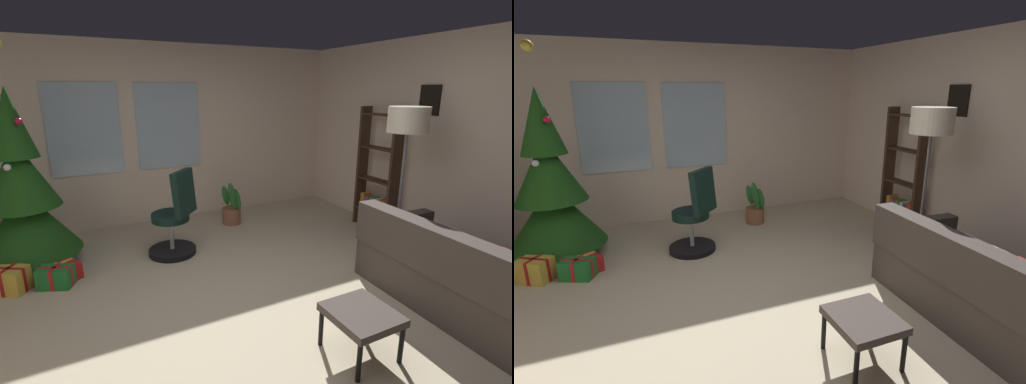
# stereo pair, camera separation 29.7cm
# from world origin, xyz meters

# --- Properties ---
(ground_plane) EXTENTS (5.54, 5.65, 0.10)m
(ground_plane) POSITION_xyz_m (0.00, 0.00, -0.05)
(ground_plane) COLOR #C2B294
(wall_back_with_windows) EXTENTS (5.54, 0.12, 2.54)m
(wall_back_with_windows) POSITION_xyz_m (-0.02, 2.87, 1.27)
(wall_back_with_windows) COLOR beige
(wall_back_with_windows) RESTS_ON ground_plane
(wall_right_with_frames) EXTENTS (0.12, 5.65, 2.54)m
(wall_right_with_frames) POSITION_xyz_m (2.82, -0.00, 1.27)
(wall_right_with_frames) COLOR beige
(wall_right_with_frames) RESTS_ON ground_plane
(couch) EXTENTS (1.75, 1.86, 0.80)m
(couch) POSITION_xyz_m (1.99, -0.85, 0.27)
(couch) COLOR #453B35
(couch) RESTS_ON ground_plane
(footstool) EXTENTS (0.45, 0.48, 0.36)m
(footstool) POSITION_xyz_m (0.57, -0.80, 0.31)
(footstool) COLOR #453B35
(footstool) RESTS_ON ground_plane
(holiday_tree) EXTENTS (1.04, 1.04, 2.39)m
(holiday_tree) POSITION_xyz_m (-1.68, 1.95, 0.80)
(holiday_tree) COLOR #4C331E
(holiday_tree) RESTS_ON ground_plane
(gift_box_red) EXTENTS (0.45, 0.45, 0.18)m
(gift_box_red) POSITION_xyz_m (-1.42, 1.45, 0.09)
(gift_box_red) COLOR red
(gift_box_red) RESTS_ON ground_plane
(gift_box_green) EXTENTS (0.37, 0.31, 0.21)m
(gift_box_green) POSITION_xyz_m (-1.45, 1.32, 0.10)
(gift_box_green) COLOR #1E722D
(gift_box_green) RESTS_ON ground_plane
(gift_box_gold) EXTENTS (0.38, 0.35, 0.25)m
(gift_box_gold) POSITION_xyz_m (-1.84, 1.42, 0.12)
(gift_box_gold) COLOR gold
(gift_box_gold) RESTS_ON ground_plane
(office_chair) EXTENTS (0.60, 0.60, 1.03)m
(office_chair) POSITION_xyz_m (-0.17, 1.52, 0.40)
(office_chair) COLOR black
(office_chair) RESTS_ON ground_plane
(bookshelf) EXTENTS (0.18, 0.64, 1.68)m
(bookshelf) POSITION_xyz_m (2.56, 1.10, 0.74)
(bookshelf) COLOR #3A271B
(bookshelf) RESTS_ON ground_plane
(floor_lamp) EXTENTS (0.44, 0.44, 1.73)m
(floor_lamp) POSITION_xyz_m (2.16, 0.34, 1.50)
(floor_lamp) COLOR slate
(floor_lamp) RESTS_ON ground_plane
(potted_plant) EXTENTS (0.29, 0.47, 0.67)m
(potted_plant) POSITION_xyz_m (0.83, 2.17, 0.23)
(potted_plant) COLOR #8E5A3E
(potted_plant) RESTS_ON ground_plane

